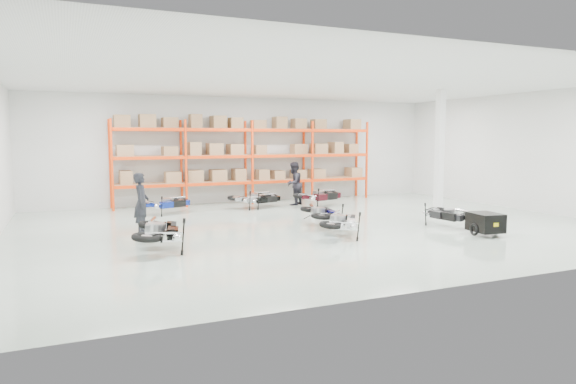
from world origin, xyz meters
name	(u,v)px	position (x,y,z in m)	size (l,w,h in m)	color
room	(317,155)	(0.00, 0.00, 2.25)	(18.00, 18.00, 18.00)	#B8CDBD
pallet_rack	(249,150)	(0.00, 6.45, 2.26)	(11.28, 0.98, 3.62)	#FF400D
structural_column	(439,152)	(5.20, 0.50, 2.25)	(0.25, 0.25, 4.50)	white
moto_blue_centre	(322,210)	(0.07, -0.25, 0.55)	(0.80, 1.80, 1.10)	#07074D
moto_silver_left	(341,217)	(-0.18, -1.91, 0.56)	(0.81, 1.83, 1.12)	silver
moto_black_far_left	(160,226)	(-5.15, -1.71, 0.62)	(0.90, 2.03, 1.24)	black
moto_touring_right	(447,211)	(3.69, -1.75, 0.51)	(0.74, 1.67, 1.02)	black
trailer	(485,223)	(3.69, -3.35, 0.37)	(0.84, 1.55, 0.64)	black
moto_back_a	(167,200)	(-3.86, 4.44, 0.51)	(0.75, 1.68, 1.03)	navy
moto_back_b	(253,195)	(-0.44, 4.66, 0.53)	(0.77, 1.74, 1.07)	#9DA1A6
moto_back_c	(262,196)	(-0.14, 4.56, 0.48)	(0.69, 1.56, 0.95)	black
moto_back_d	(320,193)	(2.17, 4.05, 0.58)	(0.84, 1.89, 1.15)	#380B12
person_left	(141,203)	(-5.22, 1.01, 0.88)	(0.64, 0.42, 1.76)	black
person_back	(294,184)	(1.42, 4.93, 0.89)	(0.87, 0.68, 1.79)	black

